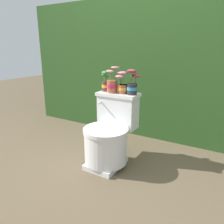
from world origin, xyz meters
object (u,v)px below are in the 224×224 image
Objects in this scene: potted_plant_middle at (122,84)px; toilet at (109,136)px; potted_plant_left at (106,83)px; potted_plant_midright at (132,83)px; potted_plant_midleft at (112,83)px.

toilet is at bearing -104.55° from potted_plant_middle.
potted_plant_left is (-0.15, 0.19, 0.47)m from toilet.
potted_plant_middle is (0.04, 0.17, 0.48)m from toilet.
potted_plant_left is at bearing 129.69° from toilet.
potted_plant_midright is at bearing 49.45° from toilet.
potted_plant_left reaches higher than toilet.
potted_plant_midleft is (-0.06, 0.15, 0.48)m from toilet.
toilet is 2.67× the size of potted_plant_midleft.
potted_plant_midleft is 0.10m from potted_plant_middle.
potted_plant_midright reaches higher than potted_plant_middle.
potted_plant_middle is (0.10, 0.02, -0.00)m from potted_plant_midleft.
potted_plant_midleft is at bearing -22.75° from potted_plant_left.
potted_plant_midleft reaches higher than potted_plant_middle.
potted_plant_middle is (0.20, -0.02, 0.01)m from potted_plant_left.
potted_plant_midleft reaches higher than potted_plant_midright.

